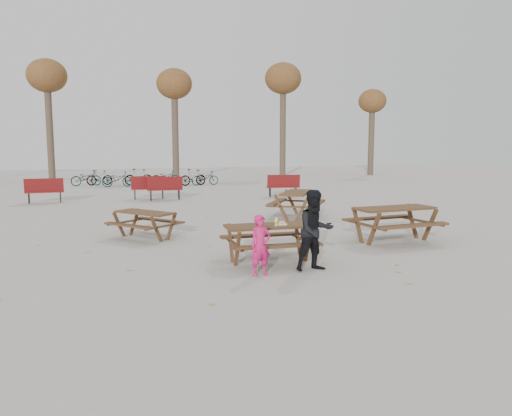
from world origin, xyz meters
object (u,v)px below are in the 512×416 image
object	(u,v)px
food_tray	(282,224)
soda_bottle	(276,222)
child	(261,246)
main_picnic_table	(269,234)
picnic_table_far	(297,205)
picnic_table_north	(145,225)
adult	(315,231)
picnic_table_east	(394,224)

from	to	relation	value
food_tray	soda_bottle	size ratio (longest dim) A/B	1.06
child	main_picnic_table	bearing A→B (deg)	51.91
food_tray	picnic_table_far	distance (m)	6.20
main_picnic_table	picnic_table_north	distance (m)	4.08
picnic_table_north	child	bearing A→B (deg)	-17.75
main_picnic_table	soda_bottle	xyz separation A→B (m)	(0.10, -0.16, 0.26)
child	picnic_table_far	distance (m)	7.33
soda_bottle	picnic_table_far	world-z (taller)	soda_bottle
main_picnic_table	picnic_table_north	xyz separation A→B (m)	(-2.33, 3.34, -0.24)
picnic_table_far	picnic_table_north	bearing A→B (deg)	145.38
food_tray	adult	distance (m)	0.93
picnic_table_north	picnic_table_far	bearing A→B (deg)	73.51
main_picnic_table	adult	size ratio (longest dim) A/B	1.15
main_picnic_table	picnic_table_east	size ratio (longest dim) A/B	0.89
food_tray	picnic_table_east	bearing A→B (deg)	20.78
picnic_table_east	picnic_table_far	size ratio (longest dim) A/B	1.01
picnic_table_north	picnic_table_far	distance (m)	5.50
child	picnic_table_far	size ratio (longest dim) A/B	0.57
adult	picnic_table_east	bearing A→B (deg)	28.36
main_picnic_table	food_tray	world-z (taller)	food_tray
food_tray	picnic_table_north	bearing A→B (deg)	126.80
main_picnic_table	soda_bottle	distance (m)	0.32
child	picnic_table_north	bearing A→B (deg)	100.23
adult	picnic_table_east	world-z (taller)	adult
main_picnic_table	picnic_table_far	xyz separation A→B (m)	(2.69, 5.59, -0.15)
picnic_table_north	picnic_table_far	xyz separation A→B (m)	(5.02, 2.25, 0.08)
picnic_table_east	picnic_table_north	bearing A→B (deg)	153.52
picnic_table_north	adult	bearing A→B (deg)	-6.05
child	picnic_table_north	distance (m)	4.74
picnic_table_north	soda_bottle	bearing A→B (deg)	-5.95
food_tray	soda_bottle	world-z (taller)	soda_bottle
adult	picnic_table_east	size ratio (longest dim) A/B	0.78
soda_bottle	picnic_table_far	bearing A→B (deg)	65.75
child	picnic_table_far	xyz separation A→B (m)	(3.17, 6.61, -0.14)
food_tray	picnic_table_east	xyz separation A→B (m)	(3.39, 1.29, -0.36)
adult	picnic_table_north	distance (m)	5.22
main_picnic_table	food_tray	xyz separation A→B (m)	(0.24, -0.10, 0.21)
soda_bottle	adult	bearing A→B (deg)	-55.80
adult	picnic_table_north	size ratio (longest dim) A/B	0.97
main_picnic_table	food_tray	size ratio (longest dim) A/B	10.00
picnic_table_far	child	bearing A→B (deg)	-174.47
adult	picnic_table_far	distance (m)	6.86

